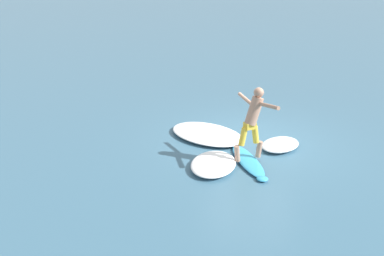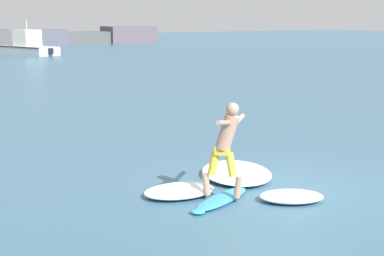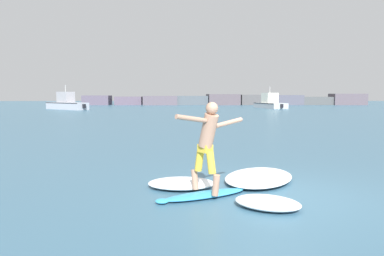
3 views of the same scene
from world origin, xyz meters
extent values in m
plane|color=#3A637C|center=(0.00, 0.00, 0.00)|extent=(200.00, 200.00, 0.00)
cube|color=#4F4F5D|center=(16.66, 62.00, 0.91)|extent=(6.27, 3.23, 1.82)
cube|color=#4C4E50|center=(22.48, 62.00, 0.75)|extent=(6.01, 3.20, 1.50)
cube|color=#574D56|center=(28.29, 62.00, 1.04)|extent=(6.18, 4.87, 2.08)
ellipsoid|color=#359FCE|center=(-1.47, -0.05, 0.05)|extent=(1.87, 1.29, 0.10)
ellipsoid|color=#359FCE|center=(-2.31, -0.48, 0.05)|extent=(0.35, 0.36, 0.08)
ellipsoid|color=#2870B2|center=(-1.47, -0.05, 0.05)|extent=(1.88, 1.30, 0.04)
cone|color=black|center=(-0.80, 0.31, -0.06)|extent=(0.07, 0.07, 0.14)
cone|color=black|center=(-0.97, 0.36, -0.06)|extent=(0.07, 0.07, 0.14)
cone|color=black|center=(-0.85, 0.13, -0.06)|extent=(0.07, 0.07, 0.14)
cylinder|color=tan|center=(-1.27, -0.29, 0.30)|extent=(0.21, 0.22, 0.42)
cylinder|color=gold|center=(-1.36, -0.18, 0.73)|extent=(0.26, 0.27, 0.46)
cylinder|color=tan|center=(-1.67, 0.20, 0.30)|extent=(0.21, 0.22, 0.42)
cylinder|color=gold|center=(-1.58, 0.09, 0.73)|extent=(0.26, 0.27, 0.46)
cube|color=gold|center=(-1.47, -0.05, 0.99)|extent=(0.32, 0.33, 0.16)
cylinder|color=tan|center=(-1.41, -0.12, 1.35)|extent=(0.51, 0.53, 0.72)
sphere|color=tan|center=(-1.35, -0.20, 1.79)|extent=(0.24, 0.24, 0.24)
cylinder|color=tan|center=(-0.98, 0.14, 1.49)|extent=(0.62, 0.51, 0.21)
cylinder|color=tan|center=(-1.75, -0.48, 1.61)|extent=(0.61, 0.51, 0.20)
cube|color=#AAB0B6|center=(10.25, 46.03, 0.39)|extent=(3.78, 6.54, 0.78)
cone|color=#AAB0B6|center=(9.31, 49.42, 0.39)|extent=(1.04, 1.25, 0.78)
cube|color=black|center=(10.25, 46.03, 0.71)|extent=(3.83, 6.49, 0.08)
cube|color=silver|center=(10.20, 46.24, 1.48)|extent=(2.16, 2.46, 1.42)
cube|color=#232D38|center=(9.91, 47.26, 1.65)|extent=(1.29, 0.38, 0.71)
cylinder|color=silver|center=(10.20, 46.24, 2.64)|extent=(0.06, 0.06, 0.90)
cube|color=black|center=(11.11, 42.95, 0.43)|extent=(0.42, 0.37, 0.52)
ellipsoid|color=white|center=(-0.37, -0.79, 0.10)|extent=(1.49, 1.37, 0.20)
ellipsoid|color=white|center=(-1.96, 0.73, 0.09)|extent=(1.51, 1.11, 0.19)
ellipsoid|color=white|center=(-0.12, 1.31, 0.09)|extent=(2.36, 2.74, 0.19)
camera|label=1|loc=(-9.95, -0.88, 4.25)|focal=35.00mm
camera|label=2|loc=(-8.36, -9.72, 3.53)|focal=60.00mm
camera|label=3|loc=(-1.85, -7.41, 2.08)|focal=35.00mm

